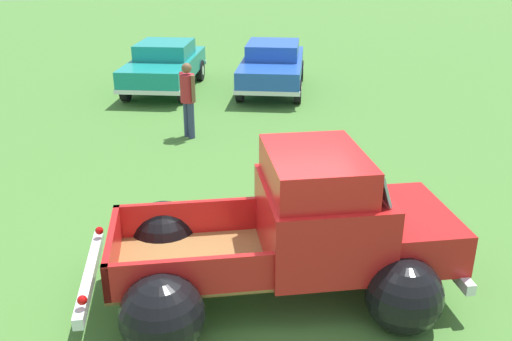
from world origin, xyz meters
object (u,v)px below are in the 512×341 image
Objects in this scene: show_car_0 at (165,64)px; lane_cone_0 at (283,194)px; vintage_pickup_truck at (300,239)px; show_car_1 at (272,65)px; spectator_0 at (188,96)px.

lane_cone_0 is (2.25, -8.60, -0.47)m from show_car_0.
lane_cone_0 is at bearing 84.63° from vintage_pickup_truck.
show_car_0 is 3.27m from show_car_1.
show_car_0 is at bearing 104.62° from lane_cone_0.
lane_cone_0 is (1.55, -4.03, -0.68)m from spectator_0.
vintage_pickup_truck reaches higher than spectator_0.
show_car_1 is at bearing 82.26° from vintage_pickup_truck.
lane_cone_0 is at bearing 5.36° from show_car_1.
show_car_0 is 8.90m from lane_cone_0.
vintage_pickup_truck is 1.02× the size of show_car_1.
spectator_0 reaches higher than show_car_1.
vintage_pickup_truck is 6.48m from spectator_0.
show_car_1 is 8.25m from lane_cone_0.
vintage_pickup_truck is 10.54m from show_car_1.
show_car_0 is 2.58× the size of spectator_0.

